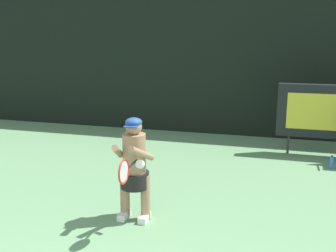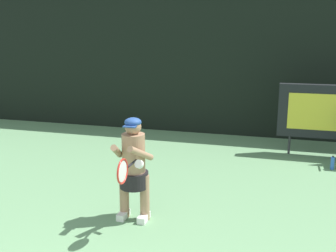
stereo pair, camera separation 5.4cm
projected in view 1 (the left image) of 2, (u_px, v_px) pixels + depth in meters
The scene contains 5 objects.
backdrop_screen at pixel (218, 63), 9.74m from camera, with size 18.00×0.12×3.66m.
scoreboard at pixel (333, 112), 8.01m from camera, with size 2.20×0.21×1.50m.
water_bottle at pixel (331, 163), 7.41m from camera, with size 0.07×0.07×0.27m.
tennis_player at pixel (134, 166), 5.26m from camera, with size 0.54×0.62×1.42m.
tennis_racket at pixel (124, 171), 4.66m from camera, with size 0.03×0.60×0.31m.
Camera 1 is at (1.48, -1.32, 2.46)m, focal length 41.95 mm.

